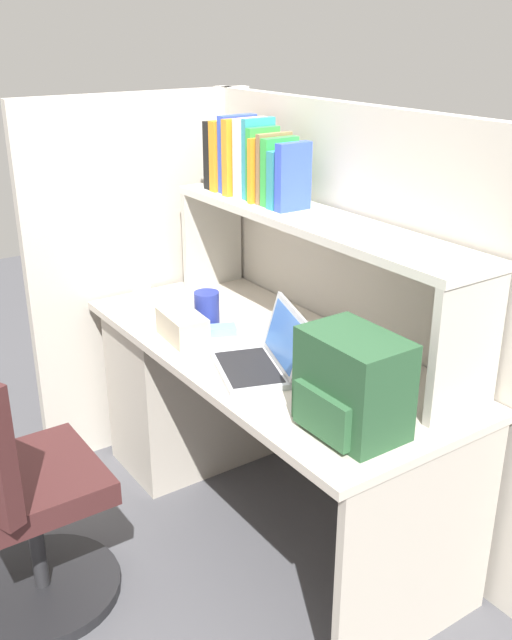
{
  "coord_description": "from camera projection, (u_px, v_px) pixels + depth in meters",
  "views": [
    {
      "loc": [
        1.91,
        -1.36,
        1.8
      ],
      "look_at": [
        0.0,
        -0.05,
        0.85
      ],
      "focal_mm": 40.5,
      "sensor_mm": 36.0,
      "label": 1
    }
  ],
  "objects": [
    {
      "name": "ground_plane",
      "position": [
        266.0,
        516.0,
        2.85
      ],
      "size": [
        8.0,
        8.0,
        0.0
      ],
      "primitive_type": "plane",
      "color": "#4C4C51"
    },
    {
      "name": "desk",
      "position": [
        213.0,
        387.0,
        2.99
      ],
      "size": [
        1.6,
        0.7,
        0.73
      ],
      "color": "beige",
      "rests_on": "ground_plane"
    },
    {
      "name": "cubicle_partition_rear",
      "position": [
        349.0,
        314.0,
        2.75
      ],
      "size": [
        1.84,
        0.05,
        1.55
      ],
      "primitive_type": "cube",
      "color": "#BCB5A8",
      "rests_on": "ground_plane"
    },
    {
      "name": "cubicle_partition_left",
      "position": [
        147.0,
        275.0,
        3.18
      ],
      "size": [
        0.05,
        1.06,
        1.55
      ],
      "primitive_type": "cube",
      "color": "#BCB5A8",
      "rests_on": "ground_plane"
    },
    {
      "name": "overhead_hutch",
      "position": [
        314.0,
        244.0,
        2.54
      ],
      "size": [
        1.44,
        0.28,
        0.45
      ],
      "color": "#BCB7AC",
      "rests_on": "desk"
    },
    {
      "name": "reference_books_on_shelf",
      "position": [
        253.0,
        162.0,
        2.74
      ],
      "size": [
        0.52,
        0.17,
        0.3
      ],
      "color": "black",
      "rests_on": "overhead_hutch"
    },
    {
      "name": "laptop",
      "position": [
        264.0,
        357.0,
        2.38
      ],
      "size": [
        0.38,
        0.35,
        0.22
      ],
      "color": "#B7BABF",
      "rests_on": "desk"
    },
    {
      "name": "backpack",
      "position": [
        352.0,
        385.0,
        2.0
      ],
      "size": [
        0.3,
        0.22,
        0.29
      ],
      "color": "#264C2D",
      "rests_on": "desk"
    },
    {
      "name": "computer_mouse",
      "position": [
        222.0,
        330.0,
        2.68
      ],
      "size": [
        0.1,
        0.12,
        0.03
      ],
      "primitive_type": "cube",
      "rotation": [
        0.0,
        0.0,
        -0.41
      ],
      "color": "#7299C6",
      "rests_on": "desk"
    },
    {
      "name": "paper_cup",
      "position": [
        142.0,
        296.0,
        2.94
      ],
      "size": [
        0.08,
        0.08,
        0.09
      ],
      "primitive_type": "cylinder",
      "color": "white",
      "rests_on": "desk"
    },
    {
      "name": "tissue_box",
      "position": [
        182.0,
        326.0,
        2.63
      ],
      "size": [
        0.23,
        0.14,
        0.1
      ],
      "primitive_type": "cube",
      "rotation": [
        0.0,
        0.0,
        -0.09
      ],
      "color": "#BFB299",
      "rests_on": "desk"
    },
    {
      "name": "snack_canister",
      "position": [
        207.0,
        309.0,
        2.75
      ],
      "size": [
        0.1,
        0.1,
        0.13
      ],
      "primitive_type": "cylinder",
      "color": "navy",
      "rests_on": "desk"
    },
    {
      "name": "office_chair",
      "position": [
        17.0,
        506.0,
        2.27
      ],
      "size": [
        0.53,
        0.55,
        0.93
      ],
      "rotation": [
        0.0,
        0.0,
        3.54
      ],
      "color": "black",
      "rests_on": "ground_plane"
    }
  ]
}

